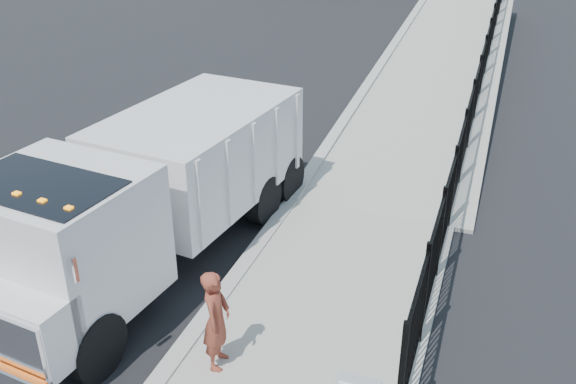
% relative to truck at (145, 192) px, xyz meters
% --- Properties ---
extents(ground, '(120.00, 120.00, 0.00)m').
position_rel_truck_xyz_m(ground, '(1.78, -0.71, -1.60)').
color(ground, black).
rests_on(ground, ground).
extents(curb, '(0.30, 12.00, 0.16)m').
position_rel_truck_xyz_m(curb, '(1.78, -2.71, -1.52)').
color(curb, '#ADAAA3').
rests_on(curb, ground).
extents(ramp, '(3.95, 24.06, 3.19)m').
position_rel_truck_xyz_m(ramp, '(3.90, 15.29, -1.60)').
color(ramp, '#9E998E').
rests_on(ramp, ground).
extents(iron_fence, '(0.10, 28.00, 1.80)m').
position_rel_truck_xyz_m(iron_fence, '(5.33, 11.29, -0.70)').
color(iron_fence, black).
rests_on(iron_fence, ground).
extents(truck, '(3.65, 8.55, 2.84)m').
position_rel_truck_xyz_m(truck, '(0.00, 0.00, 0.00)').
color(truck, black).
rests_on(truck, ground).
extents(worker, '(0.49, 0.66, 1.67)m').
position_rel_truck_xyz_m(worker, '(2.48, -2.27, -0.64)').
color(worker, brown).
rests_on(worker, sidewalk).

